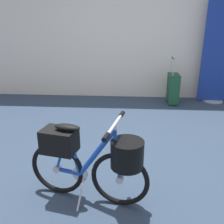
# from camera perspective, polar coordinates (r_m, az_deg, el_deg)

# --- Properties ---
(ground_plane) EXTENTS (7.69, 7.69, 0.00)m
(ground_plane) POSITION_cam_1_polar(r_m,az_deg,el_deg) (2.75, 2.08, -11.88)
(ground_plane) COLOR #2D3D51
(back_wall) EXTENTS (7.69, 0.10, 2.84)m
(back_wall) POSITION_cam_1_polar(r_m,az_deg,el_deg) (4.88, 3.41, 19.92)
(back_wall) COLOR silver
(back_wall) RESTS_ON ground_plane
(floor_banner_stand) EXTENTS (0.60, 0.36, 1.85)m
(floor_banner_stand) POSITION_cam_1_polar(r_m,az_deg,el_deg) (4.94, 23.13, 11.57)
(floor_banner_stand) COLOR #B7B7BC
(floor_banner_stand) RESTS_ON ground_plane
(folding_bike_foreground) EXTENTS (1.03, 0.53, 0.75)m
(folding_bike_foreground) POSITION_cam_1_polar(r_m,az_deg,el_deg) (2.08, -4.54, -10.45)
(folding_bike_foreground) COLOR black
(folding_bike_foreground) RESTS_ON ground_plane
(rolling_suitcase) EXTENTS (0.18, 0.36, 0.83)m
(rolling_suitcase) POSITION_cam_1_polar(r_m,az_deg,el_deg) (4.68, 13.66, 5.24)
(rolling_suitcase) COLOR #19472D
(rolling_suitcase) RESTS_ON ground_plane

